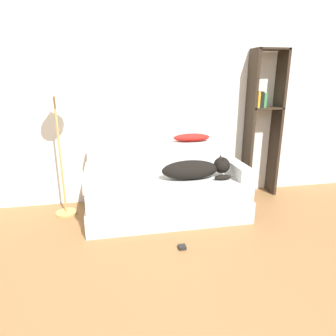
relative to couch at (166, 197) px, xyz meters
The scene contains 11 objects.
wall_back 1.28m from the couch, 96.24° to the left, with size 6.96×0.06×2.70m.
couch is the anchor object (origin of this frame).
couch_backrest 0.55m from the couch, 90.00° to the left, with size 1.79×0.15×0.34m.
couch_arm_left 0.89m from the couch, behind, with size 0.15×0.71×0.15m.
couch_arm_right 0.89m from the couch, ahead, with size 0.15×0.71×0.15m.
dog 0.48m from the couch, 12.96° to the right, with size 0.80×0.29×0.25m.
laptop 0.43m from the couch, 169.48° to the right, with size 0.38×0.29×0.02m.
throw_pillow 0.83m from the couch, 43.28° to the left, with size 0.47×0.20×0.10m.
bookshelf 1.67m from the couch, 16.79° to the left, with size 0.43×0.26×1.92m.
floor_lamp 1.62m from the couch, 168.43° to the left, with size 0.27×0.27×1.58m.
power_adapter 0.80m from the couch, 89.87° to the right, with size 0.07×0.07×0.03m.
Camera 1 is at (-0.56, -0.85, 1.58)m, focal length 32.00 mm.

